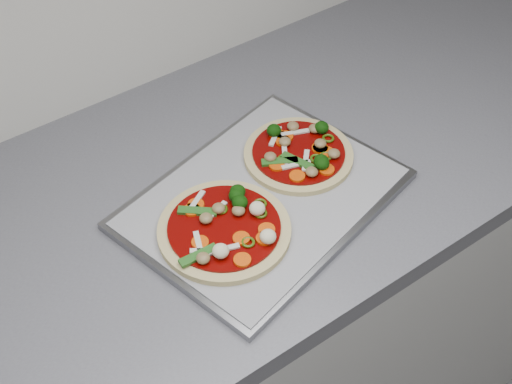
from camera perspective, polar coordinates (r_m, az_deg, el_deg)
base_cabinet at (r=1.65m, az=9.00°, el=-5.27°), size 3.60×0.60×0.86m
countertop at (r=1.34m, az=11.20°, el=6.87°), size 3.60×0.60×0.04m
baking_tray at (r=1.10m, az=0.56°, el=-0.60°), size 0.47×0.39×0.01m
parchment at (r=1.09m, az=0.56°, el=-0.33°), size 0.45×0.37×0.00m
pizza_left at (r=1.04m, az=-2.42°, el=-2.86°), size 0.27×0.27×0.03m
pizza_right at (r=1.15m, az=3.54°, el=3.14°), size 0.25×0.25×0.03m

